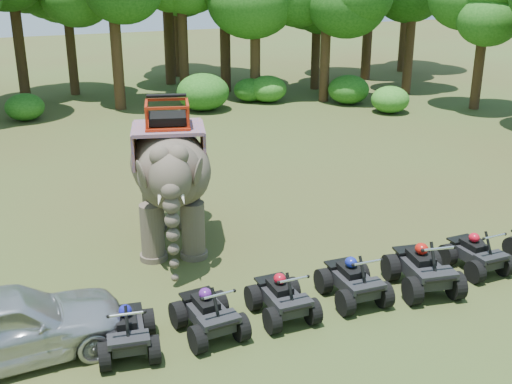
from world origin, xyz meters
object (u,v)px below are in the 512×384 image
at_px(atv_5, 477,249).
at_px(atv_2, 282,292).
at_px(atv_3, 354,275).
at_px(atv_0, 127,325).
at_px(parked_car, 6,326).
at_px(elephant, 170,173).
at_px(atv_1, 208,308).
at_px(atv_4, 424,263).

bearing_deg(atv_5, atv_2, -179.78).
bearing_deg(atv_3, atv_0, -177.70).
distance_m(atv_0, atv_2, 3.41).
relative_size(parked_car, atv_3, 2.71).
distance_m(atv_2, atv_3, 1.81).
bearing_deg(atv_0, atv_2, 8.44).
bearing_deg(atv_2, atv_5, 1.02).
bearing_deg(atv_5, parked_car, 176.61).
relative_size(elephant, atv_1, 2.92).
height_order(elephant, atv_0, elephant).
xyz_separation_m(parked_car, atv_3, (7.42, -0.41, -0.15)).
xyz_separation_m(atv_2, atv_5, (5.42, 0.21, -0.01)).
height_order(atv_0, atv_2, atv_2).
xyz_separation_m(atv_1, atv_2, (1.70, 0.06, -0.01)).
height_order(elephant, atv_2, elephant).
distance_m(elephant, atv_1, 4.95).
xyz_separation_m(parked_car, atv_0, (2.20, -0.55, -0.18)).
xyz_separation_m(atv_2, atv_4, (3.59, -0.10, 0.08)).
bearing_deg(atv_0, elephant, 72.44).
bearing_deg(atv_2, elephant, 103.46).
bearing_deg(atv_2, atv_0, -179.98).
xyz_separation_m(parked_car, atv_1, (3.90, -0.53, -0.16)).
bearing_deg(atv_3, atv_2, -177.11).
bearing_deg(atv_0, atv_5, 9.05).
distance_m(atv_0, atv_4, 7.00).
bearing_deg(atv_1, atv_5, -4.03).
distance_m(atv_0, atv_1, 1.70).
distance_m(parked_car, atv_0, 2.27).
relative_size(atv_1, atv_5, 1.03).
distance_m(parked_car, atv_1, 3.94).
bearing_deg(atv_1, atv_3, -4.17).
bearing_deg(atv_2, atv_3, 0.92).
bearing_deg(elephant, atv_5, -20.02).
height_order(atv_1, atv_5, atv_1).
height_order(parked_car, atv_4, parked_car).
relative_size(elephant, atv_2, 2.97).
bearing_deg(atv_0, atv_3, 8.75).
height_order(atv_3, atv_4, atv_4).
xyz_separation_m(atv_4, atv_5, (1.82, 0.31, -0.10)).
bearing_deg(atv_3, atv_4, -4.64).
height_order(elephant, atv_5, elephant).
bearing_deg(atv_1, elephant, 78.00).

